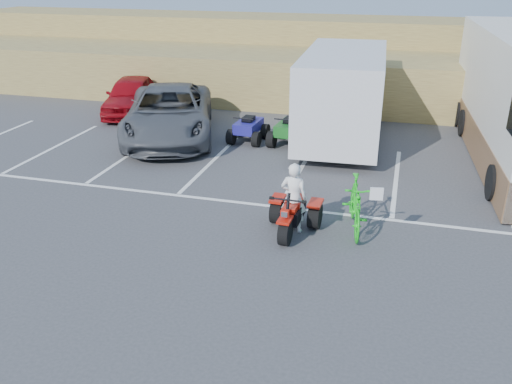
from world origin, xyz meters
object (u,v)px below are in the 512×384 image
(grey_pickup, at_px, (169,113))
(red_car, at_px, (131,95))
(red_trike_atv, at_px, (291,233))
(green_dirt_bike, at_px, (355,205))
(cargo_trailer, at_px, (343,94))
(quad_atv_blue, at_px, (249,141))
(quad_atv_green, at_px, (290,144))
(rider, at_px, (294,198))

(grey_pickup, xyz_separation_m, red_car, (-2.75, 2.56, -0.13))
(red_trike_atv, xyz_separation_m, green_dirt_bike, (1.32, 0.56, 0.61))
(red_trike_atv, xyz_separation_m, red_car, (-8.25, 8.45, 0.72))
(red_trike_atv, relative_size, grey_pickup, 0.25)
(red_trike_atv, distance_m, cargo_trailer, 7.26)
(red_car, relative_size, quad_atv_blue, 2.91)
(grey_pickup, height_order, cargo_trailer, cargo_trailer)
(cargo_trailer, relative_size, quad_atv_green, 4.12)
(grey_pickup, height_order, red_car, grey_pickup)
(red_trike_atv, height_order, green_dirt_bike, green_dirt_bike)
(rider, relative_size, red_car, 0.38)
(red_trike_atv, distance_m, quad_atv_green, 6.35)
(red_trike_atv, bearing_deg, red_car, 136.14)
(cargo_trailer, xyz_separation_m, quad_atv_blue, (-2.94, -0.92, -1.58))
(grey_pickup, xyz_separation_m, quad_atv_green, (4.12, 0.30, -0.85))
(rider, xyz_separation_m, quad_atv_green, (-1.38, 6.05, -0.80))
(quad_atv_green, bearing_deg, red_car, 166.85)
(quad_atv_blue, relative_size, quad_atv_green, 0.93)
(green_dirt_bike, height_order, grey_pickup, grey_pickup)
(green_dirt_bike, relative_size, cargo_trailer, 0.32)
(grey_pickup, bearing_deg, quad_atv_green, -15.75)
(grey_pickup, bearing_deg, cargo_trailer, -8.02)
(red_trike_atv, relative_size, quad_atv_green, 1.00)
(green_dirt_bike, bearing_deg, rider, -172.93)
(green_dirt_bike, bearing_deg, cargo_trailer, 89.88)
(green_dirt_bike, distance_m, red_car, 12.41)
(cargo_trailer, bearing_deg, quad_atv_green, -152.66)
(red_trike_atv, relative_size, cargo_trailer, 0.24)
(rider, relative_size, quad_atv_green, 1.03)
(grey_pickup, bearing_deg, red_trike_atv, -66.92)
(grey_pickup, distance_m, red_car, 3.76)
(grey_pickup, xyz_separation_m, quad_atv_blue, (2.71, 0.27, -0.85))
(quad_atv_blue, bearing_deg, red_trike_atv, -62.47)
(red_trike_atv, relative_size, red_car, 0.37)
(green_dirt_bike, distance_m, quad_atv_green, 6.28)
(red_trike_atv, height_order, grey_pickup, grey_pickup)
(rider, xyz_separation_m, green_dirt_bike, (1.31, 0.41, -0.19))
(red_car, relative_size, quad_atv_green, 2.71)
(red_trike_atv, bearing_deg, green_dirt_bike, 24.78)
(rider, bearing_deg, quad_atv_blue, -63.29)
(red_trike_atv, distance_m, grey_pickup, 8.11)
(red_car, bearing_deg, green_dirt_bike, -54.22)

